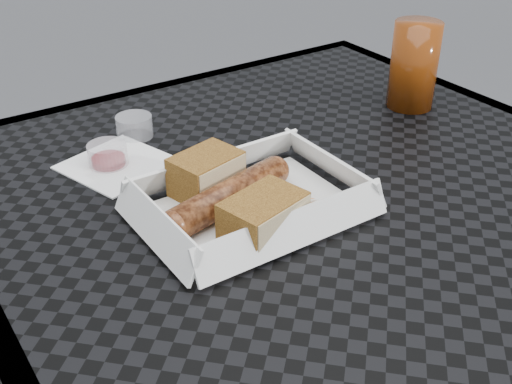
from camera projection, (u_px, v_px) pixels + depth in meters
patio_table at (307, 233)px, 0.82m from camera, size 0.80×0.80×0.74m
food_tray at (251, 209)px, 0.73m from camera, size 0.22×0.15×0.00m
bratwurst at (228, 196)px, 0.71m from camera, size 0.19×0.07×0.04m
bread_near at (206, 174)px, 0.74m from camera, size 0.09×0.07×0.05m
bread_far at (263, 216)px, 0.67m from camera, size 0.10×0.08×0.04m
veg_garnish at (310, 210)px, 0.72m from camera, size 0.03×0.03×0.00m
napkin at (118, 164)px, 0.82m from camera, size 0.15×0.15×0.00m
condiment_cup_sauce at (108, 155)px, 0.81m from camera, size 0.05×0.05×0.03m
condiment_cup_empty at (134, 126)px, 0.88m from camera, size 0.05×0.05×0.03m
drink_glass at (414, 65)px, 0.95m from camera, size 0.07×0.07×0.13m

